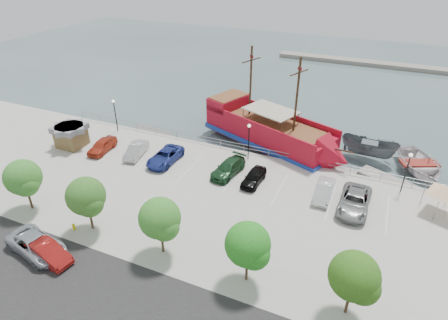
% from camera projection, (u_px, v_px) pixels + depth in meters
% --- Properties ---
extents(ground, '(160.00, 160.00, 0.00)m').
position_uv_depth(ground, '(225.00, 197.00, 37.66)').
color(ground, '#3A4A4C').
extents(street, '(100.00, 8.00, 0.04)m').
position_uv_depth(street, '(128.00, 316.00, 24.49)').
color(street, black).
rests_on(street, land_slab).
extents(sidewalk, '(100.00, 4.00, 0.05)m').
position_uv_depth(sidewalk, '(174.00, 255.00, 29.24)').
color(sidewalk, '#A29E8E').
rests_on(sidewalk, land_slab).
extents(seawall_railing, '(50.00, 0.06, 1.00)m').
position_uv_depth(seawall_railing, '(252.00, 150.00, 43.07)').
color(seawall_railing, gray).
rests_on(seawall_railing, land_slab).
extents(far_shore, '(40.00, 3.00, 0.80)m').
position_uv_depth(far_shore, '(375.00, 64.00, 77.55)').
color(far_shore, gray).
rests_on(far_shore, ground).
extents(pirate_ship, '(19.95, 12.03, 12.43)m').
position_uv_depth(pirate_ship, '(277.00, 135.00, 45.13)').
color(pirate_ship, '#A40B1E').
rests_on(pirate_ship, ground).
extents(patrol_boat, '(6.76, 3.33, 2.51)m').
position_uv_depth(patrol_boat, '(368.00, 150.00, 43.58)').
color(patrol_boat, '#51575A').
rests_on(patrol_boat, ground).
extents(speedboat, '(8.09, 9.18, 1.58)m').
position_uv_depth(speedboat, '(419.00, 166.00, 41.42)').
color(speedboat, silver).
rests_on(speedboat, ground).
extents(dock_west, '(6.84, 3.61, 0.38)m').
position_uv_depth(dock_west, '(154.00, 133.00, 49.80)').
color(dock_west, slate).
rests_on(dock_west, ground).
extents(dock_mid, '(7.69, 2.61, 0.43)m').
position_uv_depth(dock_mid, '(321.00, 168.00, 42.13)').
color(dock_mid, gray).
rests_on(dock_mid, ground).
extents(dock_east, '(7.32, 4.76, 0.41)m').
position_uv_depth(dock_east, '(392.00, 182.00, 39.57)').
color(dock_east, gray).
rests_on(dock_east, ground).
extents(shed, '(3.22, 3.22, 2.64)m').
position_uv_depth(shed, '(71.00, 135.00, 44.33)').
color(shed, brown).
rests_on(shed, land_slab).
extents(canopy_tent, '(5.07, 5.07, 3.20)m').
position_uv_depth(canopy_tent, '(448.00, 186.00, 32.58)').
color(canopy_tent, slate).
rests_on(canopy_tent, land_slab).
extents(street_van, '(5.80, 3.46, 1.51)m').
position_uv_depth(street_van, '(36.00, 245.00, 29.21)').
color(street_van, '#9CA1A9').
rests_on(street_van, street).
extents(street_sedan, '(4.55, 2.25, 1.43)m').
position_uv_depth(street_sedan, '(48.00, 252.00, 28.57)').
color(street_sedan, maroon).
rests_on(street_sedan, street).
extents(fire_hydrant, '(0.24, 0.24, 0.68)m').
position_uv_depth(fire_hydrant, '(74.00, 227.00, 31.64)').
color(fire_hydrant, '#CFCB00').
rests_on(fire_hydrant, sidewalk).
extents(lamp_post_left, '(0.36, 0.36, 4.28)m').
position_uv_depth(lamp_post_left, '(115.00, 110.00, 47.05)').
color(lamp_post_left, black).
rests_on(lamp_post_left, land_slab).
extents(lamp_post_mid, '(0.36, 0.36, 4.28)m').
position_uv_depth(lamp_post_mid, '(249.00, 135.00, 40.83)').
color(lamp_post_mid, black).
rests_on(lamp_post_mid, land_slab).
extents(lamp_post_right, '(0.36, 0.36, 4.28)m').
position_uv_depth(lamp_post_right, '(408.00, 166.00, 35.30)').
color(lamp_post_right, black).
rests_on(lamp_post_right, land_slab).
extents(tree_b, '(3.30, 3.20, 5.00)m').
position_uv_depth(tree_b, '(24.00, 179.00, 32.66)').
color(tree_b, '#473321').
rests_on(tree_b, sidewalk).
extents(tree_c, '(3.30, 3.20, 5.00)m').
position_uv_depth(tree_c, '(87.00, 198.00, 30.24)').
color(tree_c, '#473321').
rests_on(tree_c, sidewalk).
extents(tree_d, '(3.30, 3.20, 5.00)m').
position_uv_depth(tree_d, '(161.00, 220.00, 27.82)').
color(tree_d, '#473321').
rests_on(tree_d, sidewalk).
extents(tree_e, '(3.30, 3.20, 5.00)m').
position_uv_depth(tree_e, '(249.00, 247.00, 25.40)').
color(tree_e, '#473321').
rests_on(tree_e, sidewalk).
extents(tree_f, '(3.30, 3.20, 5.00)m').
position_uv_depth(tree_f, '(356.00, 279.00, 22.98)').
color(tree_f, '#473321').
rests_on(tree_f, sidewalk).
extents(parked_car_a, '(2.08, 4.44, 1.47)m').
position_uv_depth(parked_car_a, '(102.00, 145.00, 43.49)').
color(parked_car_a, '#B2331C').
rests_on(parked_car_a, land_slab).
extents(parked_car_b, '(2.28, 4.47, 1.40)m').
position_uv_depth(parked_car_b, '(136.00, 150.00, 42.59)').
color(parked_car_b, '#B3B3B3').
rests_on(parked_car_b, land_slab).
extents(parked_car_c, '(2.46, 5.21, 1.44)m').
position_uv_depth(parked_car_c, '(165.00, 157.00, 41.28)').
color(parked_car_c, navy).
rests_on(parked_car_c, land_slab).
extents(parked_car_d, '(2.72, 5.19, 1.43)m').
position_uv_depth(parked_car_d, '(228.00, 168.00, 39.19)').
color(parked_car_d, '#1B4223').
rests_on(parked_car_d, land_slab).
extents(parked_car_e, '(1.82, 4.11, 1.37)m').
position_uv_depth(parked_car_e, '(254.00, 177.00, 37.73)').
color(parked_car_e, black).
rests_on(parked_car_e, land_slab).
extents(parked_car_f, '(1.52, 4.34, 1.43)m').
position_uv_depth(parked_car_f, '(324.00, 190.00, 35.64)').
color(parked_car_f, silver).
rests_on(parked_car_f, land_slab).
extents(parked_car_g, '(2.78, 5.77, 1.59)m').
position_uv_depth(parked_car_g, '(354.00, 202.00, 33.99)').
color(parked_car_g, gray).
rests_on(parked_car_g, land_slab).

